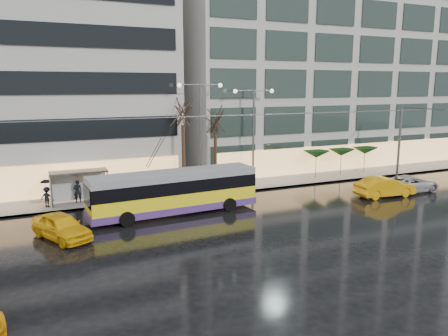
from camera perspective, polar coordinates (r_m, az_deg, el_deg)
ground at (r=27.39m, az=1.28°, el=-8.40°), size 140.00×140.00×0.00m
sidewalk at (r=40.59m, az=-4.61°, el=-1.98°), size 80.00×10.00×0.15m
kerb at (r=36.08m, az=-1.99°, el=-3.56°), size 80.00×0.10×0.15m
building_right at (r=52.11m, az=11.70°, el=14.54°), size 32.00×14.00×25.00m
trolleybus at (r=30.98m, az=-6.51°, el=-3.31°), size 12.09×4.87×5.55m
catenary at (r=33.90m, az=-2.89°, el=2.70°), size 42.24×5.12×7.00m
bus_shelter at (r=34.89m, az=-19.08°, el=-1.47°), size 4.20×1.60×2.51m
street_lamp_near at (r=36.72m, az=-3.08°, el=6.04°), size 3.96×0.36×9.03m
street_lamp_far at (r=38.81m, az=3.87°, el=5.88°), size 3.96×0.36×8.53m
tree_a at (r=36.33m, az=-5.44°, el=7.69°), size 3.20×3.20×8.40m
tree_b at (r=37.62m, az=-1.16°, el=6.79°), size 3.20×3.20×7.70m
parasol_a at (r=43.06m, az=11.96°, el=1.76°), size 2.50×2.50×2.65m
parasol_b at (r=44.87m, az=15.07°, el=1.98°), size 2.50×2.50×2.65m
parasol_c at (r=46.81m, az=17.93°, el=2.18°), size 2.50×2.50×2.65m
taxi_a at (r=27.74m, az=-20.47°, el=-7.16°), size 3.62×4.88×1.55m
taxi_b at (r=38.06m, az=20.27°, el=-2.32°), size 5.13×2.16×1.65m
sedan_silver at (r=40.68m, az=23.17°, el=-1.88°), size 5.16×2.48×1.42m
pedestrian_a at (r=35.09m, az=-18.62°, el=-2.00°), size 1.06×1.08×2.19m
pedestrian_b at (r=34.15m, az=-14.56°, el=-3.20°), size 0.95×0.83×1.63m
pedestrian_c at (r=34.57m, az=-22.15°, el=-2.96°), size 1.14×1.13×2.11m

